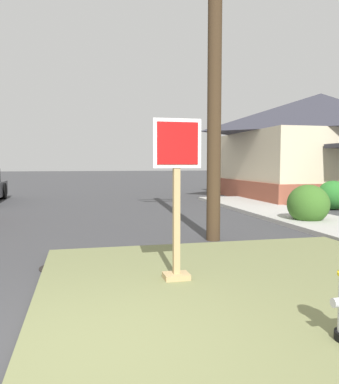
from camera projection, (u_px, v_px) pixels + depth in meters
ground_plane at (80, 362)px, 3.37m from camera, size 160.00×160.00×0.00m
grass_corner_patch at (252, 282)px, 5.52m from camera, size 5.90×5.17×0.08m
sidewalk_strip at (328, 225)px, 10.48m from camera, size 2.20×16.64×0.12m
stop_sign at (177, 203)px, 5.44m from camera, size 0.68×0.28×2.26m
manhole_cover at (61, 268)px, 6.40m from camera, size 0.70×0.70×0.02m
utility_pole at (215, 19)px, 8.33m from camera, size 1.83×0.31×9.25m
corner_house at (320, 144)px, 19.29m from camera, size 8.87×9.06×5.14m
shrub_near_porch at (333, 195)px, 14.32m from camera, size 1.11×1.11×1.08m
shrub_by_curb at (308, 204)px, 11.03m from camera, size 1.18×1.18×1.11m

